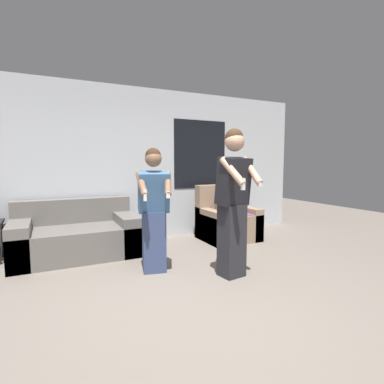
{
  "coord_description": "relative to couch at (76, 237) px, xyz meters",
  "views": [
    {
      "loc": [
        -1.37,
        -2.37,
        1.39
      ],
      "look_at": [
        0.23,
        0.92,
        1.03
      ],
      "focal_mm": 28.0,
      "sensor_mm": 36.0,
      "label": 1
    }
  ],
  "objects": [
    {
      "name": "person_right",
      "position": [
        1.64,
        -1.71,
        0.65
      ],
      "size": [
        0.43,
        0.51,
        1.79
      ],
      "color": "#28282D",
      "rests_on": "ground_plane"
    },
    {
      "name": "ground_plane",
      "position": [
        1.01,
        -2.32,
        -0.29
      ],
      "size": [
        14.0,
        14.0,
        0.0
      ],
      "primitive_type": "plane",
      "color": "slate"
    },
    {
      "name": "person_left",
      "position": [
        0.83,
        -1.14,
        0.51
      ],
      "size": [
        0.46,
        0.55,
        1.57
      ],
      "color": "#384770",
      "rests_on": "ground_plane"
    },
    {
      "name": "wall_back",
      "position": [
        1.03,
        0.53,
        1.06
      ],
      "size": [
        6.91,
        0.07,
        2.7
      ],
      "color": "silver",
      "rests_on": "ground_plane"
    },
    {
      "name": "armchair",
      "position": [
        2.55,
        -0.16,
        0.05
      ],
      "size": [
        0.95,
        0.82,
        0.98
      ],
      "color": "#937A60",
      "rests_on": "ground_plane"
    },
    {
      "name": "couch",
      "position": [
        0.0,
        0.0,
        0.0
      ],
      "size": [
        1.74,
        0.99,
        0.82
      ],
      "color": "slate",
      "rests_on": "ground_plane"
    }
  ]
}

